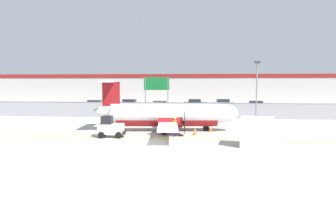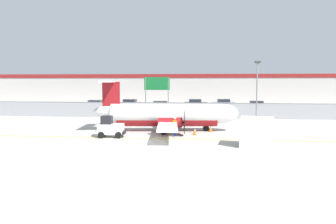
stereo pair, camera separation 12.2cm
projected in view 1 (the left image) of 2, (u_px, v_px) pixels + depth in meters
The scene contains 19 objects.
ground_plane at pixel (152, 138), 27.97m from camera, with size 140.00×140.00×0.01m.
perimeter_fence at pixel (170, 110), 43.71m from camera, with size 98.00×0.10×2.10m.
parking_lot_strip at pixel (177, 110), 55.20m from camera, with size 98.00×17.00×0.12m.
background_building at pixel (183, 89), 73.22m from camera, with size 91.00×8.10×6.50m.
commuter_airplane at pixel (170, 115), 32.00m from camera, with size 14.30×16.08×4.92m.
baggage_tug at pixel (110, 128), 28.54m from camera, with size 2.41×1.54×1.88m.
ground_crew_worker at pixel (175, 126), 29.02m from camera, with size 0.48×0.48×1.70m.
cargo_container at pixel (257, 132), 24.38m from camera, with size 2.69×2.36×2.20m.
traffic_cone_near_left at pixel (195, 131), 29.89m from camera, with size 0.36×0.36×0.64m.
traffic_cone_near_right at pixel (211, 128), 31.79m from camera, with size 0.36×0.36×0.64m.
traffic_cone_far_left at pixel (120, 124), 35.33m from camera, with size 0.36×0.36×0.64m.
parked_car_0 at pixel (95, 105), 56.74m from camera, with size 4.29×2.19×1.58m.
parked_car_1 at pixel (129, 104), 59.53m from camera, with size 4.34×2.30×1.58m.
parked_car_2 at pixel (159, 106), 53.98m from camera, with size 4.29×2.19×1.58m.
parked_car_3 at pixel (195, 104), 59.75m from camera, with size 4.22×2.05×1.58m.
parked_car_4 at pixel (222, 103), 59.99m from camera, with size 4.32×2.26×1.58m.
parked_car_5 at pixel (255, 106), 54.35m from camera, with size 4.37×2.38×1.58m.
apron_light_pole at pixel (257, 86), 38.91m from camera, with size 0.70×0.30×7.27m.
highway_sign at pixel (157, 87), 45.76m from camera, with size 3.60×0.14×5.50m.
Camera 1 is at (4.16, -25.36, 4.82)m, focal length 35.00 mm.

